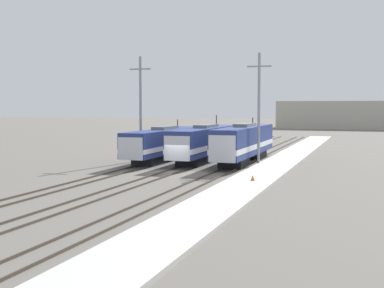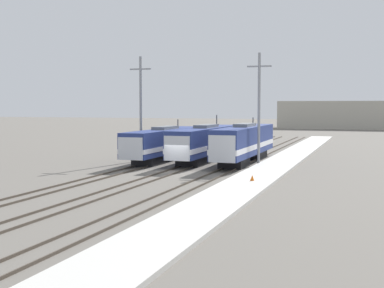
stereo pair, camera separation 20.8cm
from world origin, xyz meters
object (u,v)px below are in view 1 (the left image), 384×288
at_px(locomotive_far_left, 164,143).
at_px(locomotive_center, 205,142).
at_px(catenary_tower_right, 259,107).
at_px(locomotive_far_right, 243,143).
at_px(catenary_tower_left, 140,107).
at_px(traffic_cone, 253,178).

relative_size(locomotive_far_left, locomotive_center, 0.97).
distance_m(locomotive_far_left, catenary_tower_right, 11.93).
bearing_deg(locomotive_far_right, locomotive_center, 174.77).
height_order(locomotive_far_left, locomotive_far_right, locomotive_far_right).
distance_m(locomotive_far_left, locomotive_center, 4.69).
bearing_deg(catenary_tower_left, catenary_tower_right, 0.00).
bearing_deg(locomotive_center, catenary_tower_left, -165.44).
xyz_separation_m(catenary_tower_left, catenary_tower_right, (13.65, 0.00, 0.00)).
bearing_deg(locomotive_center, locomotive_far_right, -5.23).
xyz_separation_m(locomotive_far_right, traffic_cone, (4.24, -14.98, -1.75)).
bearing_deg(catenary_tower_left, locomotive_center, 14.56).
distance_m(catenary_tower_left, traffic_cone, 21.68).
bearing_deg(catenary_tower_left, locomotive_far_left, 19.27).
relative_size(catenary_tower_right, traffic_cone, 26.02).
height_order(locomotive_far_right, catenary_tower_right, catenary_tower_right).
xyz_separation_m(locomotive_center, traffic_cone, (8.83, -15.40, -1.66)).
distance_m(catenary_tower_left, catenary_tower_right, 13.65).
height_order(locomotive_far_right, catenary_tower_left, catenary_tower_left).
relative_size(catenary_tower_left, catenary_tower_right, 1.00).
relative_size(locomotive_far_right, traffic_cone, 41.91).
bearing_deg(catenary_tower_right, catenary_tower_left, 180.00).
bearing_deg(locomotive_far_left, traffic_cone, -47.08).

